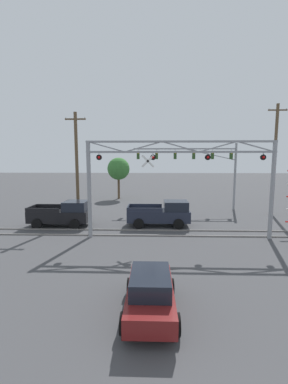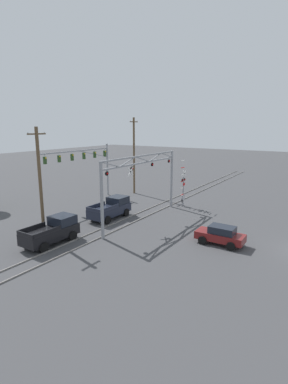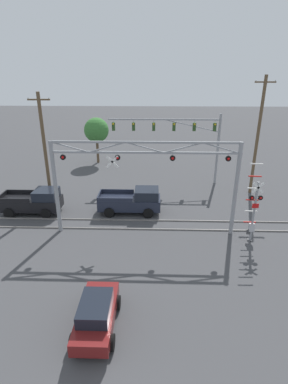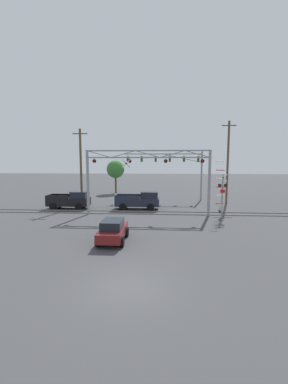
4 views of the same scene
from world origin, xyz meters
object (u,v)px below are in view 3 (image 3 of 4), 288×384
Objects in this scene: traffic_signal_span at (186,134)px; pickup_truck_lead at (133,201)px; crossing_gantry at (145,174)px; sedan_waiting at (96,314)px; utility_pole_left at (45,149)px; utility_pole_right at (258,136)px; background_tree_beyond_span at (96,130)px; pickup_truck_following at (34,201)px; crossing_signal_mast at (253,213)px.

pickup_truck_lead is at bearing -123.93° from traffic_signal_span.
crossing_gantry reaches higher than sedan_waiting.
utility_pole_left is 18.84m from utility_pole_right.
sedan_waiting is at bearing -106.40° from traffic_signal_span.
traffic_signal_span is 12.71m from background_tree_beyond_span.
utility_pole_left reaches higher than traffic_signal_span.
utility_pole_left reaches higher than crossing_gantry.
crossing_gantry is at bearing -141.35° from utility_pole_right.
crossing_gantry is at bearing -17.43° from pickup_truck_following.
utility_pole_left reaches higher than sedan_waiting.
utility_pole_right is at bearing 14.95° from pickup_truck_following.
utility_pole_right is (10.05, 8.04, 1.04)m from crossing_gantry.
pickup_truck_lead is 12.24m from sedan_waiting.
pickup_truck_following reaches higher than sedan_waiting.
crossing_signal_mast is at bearing -20.66° from utility_pole_left.
utility_pole_left is 13.07m from background_tree_beyond_span.
crossing_gantry is 7.76m from crossing_signal_mast.
pickup_truck_following is at bearing -100.16° from background_tree_beyond_span.
pickup_truck_lead is 1.05× the size of pickup_truck_following.
traffic_signal_span is 13.51m from utility_pole_left.
background_tree_beyond_span is (-16.59, 9.79, -1.37)m from utility_pole_right.
crossing_gantry is at bearing -109.83° from traffic_signal_span.
crossing_gantry is 9.86m from utility_pole_left.
crossing_gantry is 3.27× the size of sedan_waiting.
pickup_truck_following is at bearing -149.68° from traffic_signal_span.
traffic_signal_span is (3.79, 10.50, 0.69)m from crossing_gantry.
crossing_gantry is at bearing 171.86° from crossing_signal_mast.
background_tree_beyond_span is (1.99, 12.90, -0.76)m from utility_pole_left.
sedan_waiting is 0.41× the size of utility_pole_left.
traffic_signal_span reaches higher than background_tree_beyond_span.
utility_pole_right reaches higher than background_tree_beyond_span.
utility_pole_left is at bearing -98.76° from background_tree_beyond_span.
pickup_truck_following is 1.23× the size of sedan_waiting.
sedan_waiting is at bearing -125.20° from utility_pole_right.
traffic_signal_span is at bearing 24.33° from utility_pole_left.
crossing_gantry is 4.86m from pickup_truck_lead.
background_tree_beyond_span is at bearing 110.50° from pickup_truck_lead.
pickup_truck_following is (-13.00, -7.60, -4.13)m from traffic_signal_span.
crossing_signal_mast is 0.99× the size of background_tree_beyond_span.
sedan_waiting is at bearing -58.43° from pickup_truck_following.
traffic_signal_span is 15.62m from pickup_truck_following.
crossing_signal_mast is (7.33, -1.05, -2.30)m from crossing_gantry.
sedan_waiting is 0.37× the size of utility_pole_right.
utility_pole_right is 19.31m from background_tree_beyond_span.
utility_pole_right reaches higher than utility_pole_left.
traffic_signal_span is 6.74m from utility_pole_right.
traffic_signal_span is at bearing 30.32° from pickup_truck_following.
utility_pole_right reaches higher than pickup_truck_lead.
sedan_waiting is at bearing -102.21° from crossing_gantry.
crossing_gantry is 2.65× the size of pickup_truck_following.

